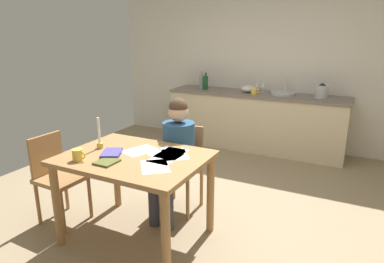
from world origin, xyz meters
name	(u,v)px	position (x,y,z in m)	size (l,w,h in m)	color
ground_plane	(191,211)	(0.00, 0.00, -0.02)	(5.20, 5.20, 0.04)	#937F60
wall_back	(264,65)	(0.00, 2.60, 1.30)	(5.20, 0.12, 2.60)	silver
kitchen_counter	(255,121)	(0.00, 2.24, 0.45)	(2.75, 0.64, 0.90)	beige
dining_table	(135,169)	(-0.21, -0.67, 0.67)	(1.21, 0.91, 0.79)	#9E7042
chair_at_table	(183,163)	(-0.11, 0.03, 0.49)	(0.41, 0.41, 0.87)	#9E7042
person_seated	(176,151)	(-0.11, -0.12, 0.68)	(0.33, 0.60, 1.19)	navy
chair_side_empty	(57,174)	(-1.07, -0.76, 0.48)	(0.41, 0.41, 0.86)	#9E7042
coffee_mug	(78,155)	(-0.55, -0.97, 0.84)	(0.13, 0.09, 0.10)	#F2CC4C
candlestick	(100,140)	(-0.60, -0.65, 0.87)	(0.06, 0.06, 0.29)	gold
book_magazine	(107,162)	(-0.30, -0.91, 0.80)	(0.16, 0.17, 0.02)	brown
book_cookery	(112,153)	(-0.39, -0.74, 0.81)	(0.15, 0.23, 0.03)	#4A4090
paper_letter	(171,153)	(0.05, -0.48, 0.79)	(0.21, 0.30, 0.00)	white
paper_bill	(140,151)	(-0.24, -0.54, 0.79)	(0.21, 0.30, 0.00)	white
paper_envelope	(165,158)	(0.06, -0.59, 0.79)	(0.21, 0.30, 0.00)	white
paper_receipt	(175,154)	(0.09, -0.48, 0.79)	(0.21, 0.30, 0.00)	white
paper_notice	(155,166)	(0.09, -0.80, 0.79)	(0.21, 0.30, 0.00)	white
paper_flyer	(167,152)	(0.00, -0.47, 0.79)	(0.21, 0.30, 0.00)	white
sink_unit	(283,93)	(0.41, 2.24, 0.92)	(0.36, 0.36, 0.24)	#B2B7BC
bottle_oil	(201,81)	(-0.95, 2.24, 1.02)	(0.07, 0.07, 0.29)	#8C999E
bottle_vinegar	(206,82)	(-0.85, 2.20, 1.02)	(0.08, 0.08, 0.27)	#194C23
mixing_bowl	(248,89)	(-0.14, 2.25, 0.95)	(0.23, 0.23, 0.10)	white
stovetop_kettle	(322,91)	(0.95, 2.24, 1.00)	(0.18, 0.18, 0.22)	#B7BABF
wine_glass_near_sink	(263,85)	(0.05, 2.39, 1.01)	(0.07, 0.07, 0.15)	silver
wine_glass_by_kettle	(257,84)	(-0.04, 2.39, 1.01)	(0.07, 0.07, 0.15)	silver
teacup_on_counter	(254,91)	(0.00, 2.09, 0.95)	(0.13, 0.09, 0.10)	#F2CC4C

